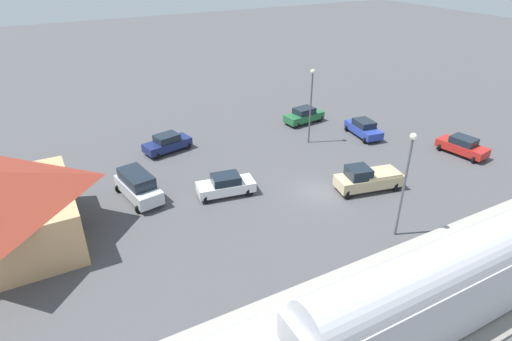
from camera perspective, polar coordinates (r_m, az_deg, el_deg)
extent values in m
plane|color=#4C4C4F|center=(34.66, 8.36, -2.80)|extent=(200.00, 200.00, 0.00)
cube|color=gray|center=(27.14, 26.59, -15.85)|extent=(4.80, 70.00, 0.18)
cube|color=#59544C|center=(26.80, 27.90, -16.43)|extent=(0.10, 70.00, 0.12)
cube|color=#59544C|center=(27.30, 25.46, -14.82)|extent=(0.10, 70.00, 0.12)
cube|color=#A8A399|center=(28.74, 20.32, -11.44)|extent=(3.20, 46.00, 0.30)
cube|color=silver|center=(24.62, 25.09, -14.08)|extent=(2.90, 19.39, 3.70)
cube|color=#19389E|center=(25.41, 22.38, -12.85)|extent=(0.04, 17.84, 0.36)
cylinder|color=silver|center=(23.56, 25.95, -10.88)|extent=(2.75, 18.61, 2.76)
cube|color=tan|center=(31.92, -30.75, -6.02)|extent=(9.13, 8.66, 3.65)
cube|color=#4C3323|center=(32.11, -22.80, -5.46)|extent=(1.10, 0.08, 2.10)
cylinder|color=#333338|center=(27.14, 19.45, -12.37)|extent=(0.22, 0.22, 0.85)
cylinder|color=silver|center=(26.68, 19.70, -11.16)|extent=(0.36, 0.36, 0.62)
sphere|color=tan|center=(26.43, 19.85, -10.43)|extent=(0.24, 0.24, 0.24)
cube|color=#C6B284|center=(35.36, 14.90, -1.28)|extent=(3.04, 5.69, 0.92)
cube|color=#19232D|center=(34.46, 13.60, -0.25)|extent=(2.05, 2.05, 0.84)
cylinder|color=black|center=(33.95, 12.38, -3.16)|extent=(0.22, 0.76, 0.76)
cylinder|color=black|center=(35.25, 11.10, -1.78)|extent=(0.22, 0.76, 0.76)
cylinder|color=black|center=(36.06, 18.43, -2.07)|extent=(0.22, 0.76, 0.76)
cylinder|color=black|center=(37.28, 17.02, -0.80)|extent=(0.22, 0.76, 0.76)
cube|color=#C6B284|center=(35.57, 16.32, -0.28)|extent=(2.44, 3.29, 0.20)
cube|color=silver|center=(34.19, -15.47, -2.44)|extent=(5.16, 2.76, 1.00)
cube|color=#19232D|center=(33.86, -15.77, -0.96)|extent=(3.67, 2.28, 0.88)
cylinder|color=black|center=(33.19, -12.67, -4.06)|extent=(0.22, 0.68, 0.68)
cylinder|color=black|center=(32.65, -15.36, -5.00)|extent=(0.22, 0.68, 0.68)
cylinder|color=black|center=(36.25, -15.37, -1.49)|extent=(0.22, 0.68, 0.68)
cylinder|color=black|center=(35.76, -17.86, -2.31)|extent=(0.22, 0.68, 0.68)
cube|color=navy|center=(41.50, -11.81, 3.43)|extent=(2.79, 4.80, 0.76)
cube|color=#19232D|center=(41.22, -11.90, 4.31)|extent=(2.06, 2.47, 0.64)
cylinder|color=black|center=(40.31, -13.25, 1.90)|extent=(0.22, 0.68, 0.68)
cylinder|color=black|center=(41.61, -14.32, 2.62)|extent=(0.22, 0.68, 0.68)
cylinder|color=black|center=(41.79, -9.20, 3.28)|extent=(0.22, 0.68, 0.68)
cylinder|color=black|center=(43.05, -10.36, 3.94)|extent=(0.22, 0.68, 0.68)
cube|color=white|center=(33.61, -4.06, -2.18)|extent=(2.57, 4.75, 0.76)
cube|color=#19232D|center=(33.26, -4.10, -1.14)|extent=(1.96, 2.40, 0.64)
cylinder|color=black|center=(34.86, -1.69, -1.65)|extent=(0.22, 0.68, 0.68)
cylinder|color=black|center=(33.54, -0.88, -2.93)|extent=(0.22, 0.68, 0.68)
cylinder|color=black|center=(34.17, -7.15, -2.54)|extent=(0.22, 0.68, 0.68)
cylinder|color=black|center=(32.82, -6.55, -3.89)|extent=(0.22, 0.68, 0.68)
cube|color=red|center=(44.51, 25.93, 2.81)|extent=(4.74, 2.53, 0.76)
cube|color=#19232D|center=(44.25, 26.12, 3.62)|extent=(2.39, 1.94, 0.64)
cylinder|color=black|center=(44.73, 28.19, 1.84)|extent=(0.22, 0.68, 0.68)
cylinder|color=black|center=(43.36, 27.24, 1.29)|extent=(0.22, 0.68, 0.68)
cylinder|color=black|center=(46.00, 24.50, 3.38)|extent=(0.22, 0.68, 0.68)
cylinder|color=black|center=(44.67, 23.48, 2.89)|extent=(0.22, 0.68, 0.68)
cube|color=#283D9E|center=(45.42, 14.21, 5.35)|extent=(4.70, 2.42, 0.76)
cube|color=#19232D|center=(45.16, 14.32, 6.17)|extent=(2.35, 1.89, 0.64)
cylinder|color=black|center=(44.75, 16.20, 4.21)|extent=(0.22, 0.68, 0.68)
cylinder|color=black|center=(43.86, 14.50, 3.94)|extent=(0.22, 0.68, 0.68)
cylinder|color=black|center=(47.27, 13.84, 5.80)|extent=(0.22, 0.68, 0.68)
cylinder|color=black|center=(46.43, 12.18, 5.58)|extent=(0.22, 0.68, 0.68)
cube|color=#236638|center=(47.80, 6.44, 7.20)|extent=(2.34, 4.68, 0.76)
cube|color=#19232D|center=(47.55, 6.49, 7.98)|extent=(1.86, 2.33, 0.64)
cylinder|color=black|center=(46.33, 5.46, 6.05)|extent=(0.22, 0.68, 0.68)
cylinder|color=black|center=(47.47, 4.22, 6.66)|extent=(0.22, 0.68, 0.68)
cylinder|color=black|center=(48.46, 8.57, 6.87)|extent=(0.22, 0.68, 0.68)
cylinder|color=black|center=(49.55, 7.32, 7.44)|extent=(0.22, 0.68, 0.68)
cylinder|color=#515156|center=(29.15, 19.17, -2.44)|extent=(0.16, 0.16, 7.15)
sphere|color=#EAE5C6|center=(27.54, 20.38, 4.31)|extent=(0.44, 0.44, 0.44)
cylinder|color=#515156|center=(41.86, 7.32, 8.16)|extent=(0.16, 0.16, 7.03)
sphere|color=#EAE5C6|center=(40.76, 7.64, 13.04)|extent=(0.44, 0.44, 0.44)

